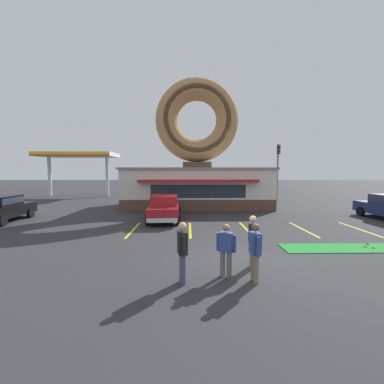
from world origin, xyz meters
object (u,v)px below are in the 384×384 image
at_px(car_red, 165,207).
at_px(pedestrian_leather_jacket_man, 226,248).
at_px(pedestrian_hooded_kid, 252,239).
at_px(traffic_light_pole, 278,165).
at_px(car_black, 2,208).
at_px(trash_bin, 272,204).
at_px(golf_ball, 328,247).
at_px(pedestrian_clipboard_woman, 255,250).
at_px(pedestrian_blue_sweater_man, 182,250).

distance_m(car_red, pedestrian_leather_jacket_man, 9.01).
bearing_deg(pedestrian_hooded_kid, traffic_light_pole, 68.55).
bearing_deg(car_black, trash_bin, 12.95).
distance_m(golf_ball, car_red, 9.29).
bearing_deg(golf_ball, pedestrian_clipboard_woman, -140.92).
relative_size(pedestrian_clipboard_woman, trash_bin, 1.70).
xyz_separation_m(golf_ball, pedestrian_blue_sweater_man, (-5.80, -3.12, 0.90)).
bearing_deg(pedestrian_clipboard_woman, car_red, 110.25).
height_order(car_black, traffic_light_pole, traffic_light_pole).
xyz_separation_m(pedestrian_blue_sweater_man, pedestrian_hooded_kid, (2.21, 1.11, -0.01)).
bearing_deg(pedestrian_blue_sweater_man, pedestrian_leather_jacket_man, 17.90).
distance_m(car_black, pedestrian_clipboard_woman, 15.77).
bearing_deg(trash_bin, pedestrian_leather_jacket_man, -113.67).
bearing_deg(pedestrian_blue_sweater_man, pedestrian_clipboard_woman, 1.22).
bearing_deg(pedestrian_leather_jacket_man, car_black, 146.17).
bearing_deg(car_black, car_red, 1.87).
distance_m(car_red, pedestrian_blue_sweater_man, 9.14).
xyz_separation_m(pedestrian_hooded_kid, pedestrian_clipboard_woman, (-0.20, -1.07, -0.02)).
relative_size(golf_ball, pedestrian_blue_sweater_man, 0.02).
relative_size(car_red, pedestrian_leather_jacket_man, 2.94).
bearing_deg(car_red, trash_bin, 25.27).
distance_m(pedestrian_hooded_kid, trash_bin, 12.56).
relative_size(pedestrian_blue_sweater_man, pedestrian_clipboard_woman, 1.03).
bearing_deg(pedestrian_blue_sweater_man, trash_bin, 62.41).
bearing_deg(golf_ball, trash_bin, 84.66).
relative_size(golf_ball, trash_bin, 0.04).
bearing_deg(car_black, golf_ball, -18.30).
bearing_deg(pedestrian_leather_jacket_man, golf_ball, 30.86).
bearing_deg(traffic_light_pole, car_red, -136.09).
bearing_deg(pedestrian_hooded_kid, trash_bin, 69.00).
height_order(pedestrian_blue_sweater_man, pedestrian_hooded_kid, pedestrian_blue_sweater_man).
xyz_separation_m(car_black, pedestrian_blue_sweater_man, (11.15, -8.72, 0.08)).
bearing_deg(trash_bin, traffic_light_pole, 67.76).
bearing_deg(car_black, pedestrian_blue_sweater_man, -38.04).
xyz_separation_m(car_red, trash_bin, (8.01, 3.78, -0.37)).
relative_size(pedestrian_hooded_kid, traffic_light_pole, 0.29).
xyz_separation_m(car_red, traffic_light_pole, (10.67, 10.27, 2.84)).
height_order(car_red, trash_bin, car_red).
bearing_deg(car_black, pedestrian_leather_jacket_man, -33.83).
height_order(golf_ball, pedestrian_clipboard_woman, pedestrian_clipboard_woman).
bearing_deg(pedestrian_blue_sweater_man, golf_ball, 28.27).
bearing_deg(pedestrian_blue_sweater_man, traffic_light_pole, 64.15).
xyz_separation_m(golf_ball, pedestrian_hooded_kid, (-3.59, -2.01, 0.89)).
bearing_deg(pedestrian_hooded_kid, car_red, 113.90).
height_order(pedestrian_blue_sweater_man, pedestrian_clipboard_woman, pedestrian_blue_sweater_man).
bearing_deg(pedestrian_clipboard_woman, trash_bin, 69.84).
height_order(pedestrian_clipboard_woman, traffic_light_pole, traffic_light_pole).
xyz_separation_m(pedestrian_hooded_kid, traffic_light_pole, (7.15, 18.20, 2.77)).
distance_m(pedestrian_clipboard_woman, trash_bin, 13.63).
bearing_deg(pedestrian_clipboard_woman, golf_ball, 39.08).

